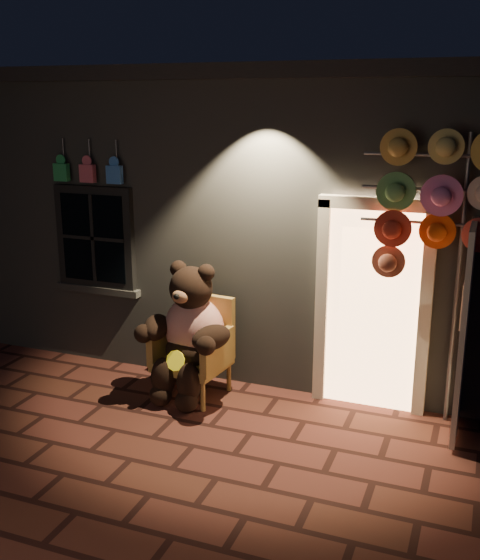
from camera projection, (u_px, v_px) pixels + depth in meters
The scene contains 5 objects.
ground at pixel (193, 446), 6.07m from camera, with size 60.00×60.00×0.00m, color #4F241E.
shop_building at pixel (311, 200), 9.20m from camera, with size 7.30×5.95×3.51m.
wicker_armchair at pixel (196, 346), 7.06m from camera, with size 0.80×0.74×1.06m.
teddy_bear at pixel (189, 333), 6.89m from camera, with size 1.07×0.88×1.48m.
hat_rack at pixel (456, 200), 5.91m from camera, with size 1.73×0.22×2.85m.
Camera 1 is at (2.37, -4.92, 3.10)m, focal length 42.00 mm.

